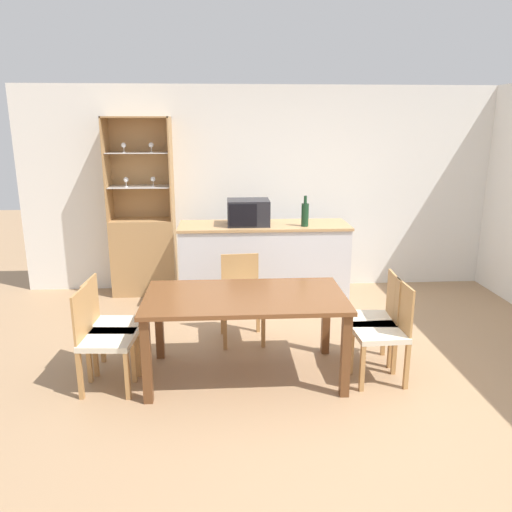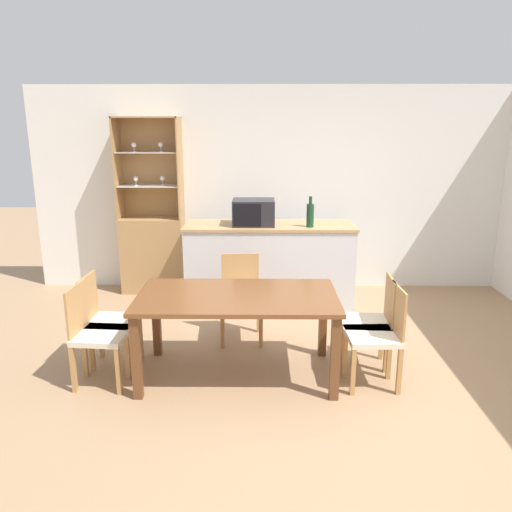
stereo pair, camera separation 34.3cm
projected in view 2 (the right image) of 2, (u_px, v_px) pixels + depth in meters
ground_plane at (322, 384)px, 4.13m from camera, size 18.00×18.00×0.00m
wall_back at (301, 190)px, 6.35m from camera, size 6.80×0.06×2.55m
kitchen_counter at (269, 265)px, 5.85m from camera, size 1.95×0.63×0.97m
display_cabinet at (153, 242)px, 6.32m from camera, size 0.78×0.39×2.17m
dining_table at (237, 305)px, 4.13m from camera, size 1.65×0.89×0.72m
dining_chair_head_far at (241, 297)px, 4.91m from camera, size 0.43×0.43×0.84m
dining_chair_side_right_near at (377, 335)px, 4.04m from camera, size 0.42×0.42×0.84m
dining_chair_side_left_far at (107, 321)px, 4.32m from camera, size 0.43×0.43×0.84m
dining_chair_side_left_near at (97, 334)px, 4.06m from camera, size 0.44×0.44×0.84m
dining_chair_side_right_far at (370, 322)px, 4.29m from camera, size 0.43×0.43×0.84m
microwave at (254, 212)px, 5.66m from camera, size 0.47×0.38×0.29m
wine_bottle at (310, 215)px, 5.54m from camera, size 0.08×0.08×0.34m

